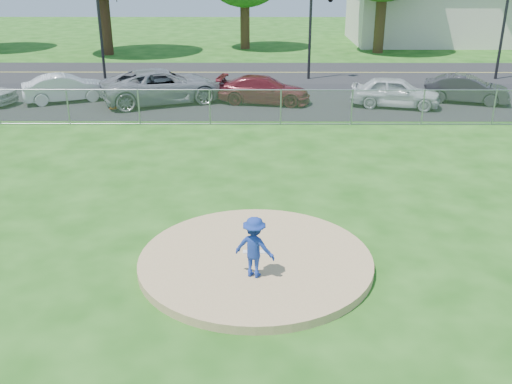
# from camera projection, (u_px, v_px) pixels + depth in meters

# --- Properties ---
(ground) EXTENTS (120.00, 120.00, 0.00)m
(ground) POSITION_uv_depth(u_px,v_px,m) (257.00, 138.00, 22.48)
(ground) COLOR #184D11
(ground) RESTS_ON ground
(pitchers_mound) EXTENTS (5.40, 5.40, 0.20)m
(pitchers_mound) POSITION_uv_depth(u_px,v_px,m) (256.00, 261.00, 13.20)
(pitchers_mound) COLOR tan
(pitchers_mound) RESTS_ON ground
(pitching_rubber) EXTENTS (0.60, 0.15, 0.04)m
(pitching_rubber) POSITION_uv_depth(u_px,v_px,m) (256.00, 252.00, 13.34)
(pitching_rubber) COLOR white
(pitching_rubber) RESTS_ON pitchers_mound
(chain_link_fence) EXTENTS (40.00, 0.06, 1.50)m
(chain_link_fence) POSITION_uv_depth(u_px,v_px,m) (257.00, 107.00, 24.05)
(chain_link_fence) COLOR gray
(chain_link_fence) RESTS_ON ground
(parking_lot) EXTENTS (50.00, 8.00, 0.01)m
(parking_lot) POSITION_uv_depth(u_px,v_px,m) (257.00, 100.00, 28.49)
(parking_lot) COLOR black
(parking_lot) RESTS_ON ground
(street) EXTENTS (60.00, 7.00, 0.01)m
(street) POSITION_uv_depth(u_px,v_px,m) (258.00, 72.00, 35.43)
(street) COLOR black
(street) RESTS_ON ground
(commercial_building) EXTENTS (16.40, 9.40, 4.30)m
(commercial_building) POSITION_uv_depth(u_px,v_px,m) (450.00, 15.00, 47.49)
(commercial_building) COLOR beige
(commercial_building) RESTS_ON ground
(traffic_signal_left) EXTENTS (1.28, 0.20, 5.60)m
(traffic_signal_left) POSITION_uv_depth(u_px,v_px,m) (103.00, 19.00, 32.34)
(traffic_signal_left) COLOR black
(traffic_signal_left) RESTS_ON ground
(traffic_signal_right) EXTENTS (1.28, 0.20, 5.60)m
(traffic_signal_right) POSITION_uv_depth(u_px,v_px,m) (509.00, 20.00, 32.24)
(traffic_signal_right) COLOR black
(traffic_signal_right) RESTS_ON ground
(pitcher) EXTENTS (1.02, 0.80, 1.38)m
(pitcher) POSITION_uv_depth(u_px,v_px,m) (254.00, 247.00, 12.14)
(pitcher) COLOR navy
(pitcher) RESTS_ON pitchers_mound
(traffic_cone) EXTENTS (0.37, 0.37, 0.73)m
(traffic_cone) POSITION_uv_depth(u_px,v_px,m) (113.00, 101.00, 26.78)
(traffic_cone) COLOR #FF660D
(traffic_cone) RESTS_ON parking_lot
(parked_car_white) EXTENTS (4.28, 2.90, 1.34)m
(parked_car_white) POSITION_uv_depth(u_px,v_px,m) (66.00, 88.00, 27.98)
(parked_car_white) COLOR silver
(parked_car_white) RESTS_ON parking_lot
(parked_car_gray) EXTENTS (6.49, 4.76, 1.64)m
(parked_car_gray) POSITION_uv_depth(u_px,v_px,m) (163.00, 86.00, 27.70)
(parked_car_gray) COLOR gray
(parked_car_gray) RESTS_ON parking_lot
(parked_car_darkred) EXTENTS (4.72, 2.56, 1.30)m
(parked_car_darkred) POSITION_uv_depth(u_px,v_px,m) (264.00, 90.00, 27.68)
(parked_car_darkred) COLOR maroon
(parked_car_darkred) RESTS_ON parking_lot
(parked_car_pearl) EXTENTS (4.43, 2.56, 1.42)m
(parked_car_pearl) POSITION_uv_depth(u_px,v_px,m) (395.00, 92.00, 26.97)
(parked_car_pearl) COLOR silver
(parked_car_pearl) RESTS_ON parking_lot
(parked_car_charcoal) EXTENTS (4.24, 2.58, 1.32)m
(parked_car_charcoal) POSITION_uv_depth(u_px,v_px,m) (466.00, 89.00, 27.79)
(parked_car_charcoal) COLOR #29292B
(parked_car_charcoal) RESTS_ON parking_lot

